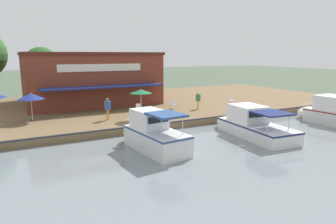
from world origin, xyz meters
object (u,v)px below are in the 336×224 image
(patio_umbrella_near_quay_edge, at_px, (31,96))
(cafe_chair_beside_entrance, at_px, (138,108))
(motorboat_distant_upstream, at_px, (151,134))
(cafe_chair_mid_patio, at_px, (230,100))
(cafe_chair_back_row_seat, at_px, (173,104))
(waterfront_restaurant, at_px, (90,78))
(person_near_entrance, at_px, (198,98))
(patio_umbrella_far_corner, at_px, (141,92))
(motorboat_fourth_along, at_px, (250,124))
(person_mid_patio, at_px, (108,106))
(tree_upstream_bank, at_px, (40,65))

(patio_umbrella_near_quay_edge, bearing_deg, cafe_chair_beside_entrance, 84.97)
(motorboat_distant_upstream, bearing_deg, cafe_chair_mid_patio, 122.92)
(cafe_chair_back_row_seat, relative_size, motorboat_distant_upstream, 0.15)
(waterfront_restaurant, bearing_deg, motorboat_distant_upstream, -1.23)
(person_near_entrance, relative_size, motorboat_distant_upstream, 0.29)
(cafe_chair_beside_entrance, bearing_deg, motorboat_distant_upstream, -17.21)
(cafe_chair_beside_entrance, distance_m, cafe_chair_mid_patio, 10.82)
(motorboat_distant_upstream, bearing_deg, patio_umbrella_far_corner, 162.75)
(waterfront_restaurant, distance_m, cafe_chair_back_row_seat, 10.31)
(patio_umbrella_near_quay_edge, distance_m, motorboat_fourth_along, 17.27)
(patio_umbrella_far_corner, bearing_deg, cafe_chair_back_row_seat, 122.63)
(patio_umbrella_far_corner, height_order, cafe_chair_beside_entrance, patio_umbrella_far_corner)
(person_mid_patio, bearing_deg, cafe_chair_back_row_seat, 105.45)
(cafe_chair_back_row_seat, distance_m, tree_upstream_bank, 17.16)
(tree_upstream_bank, bearing_deg, cafe_chair_beside_entrance, 27.52)
(cafe_chair_mid_patio, relative_size, tree_upstream_bank, 0.14)
(cafe_chair_back_row_seat, bearing_deg, waterfront_restaurant, -141.63)
(cafe_chair_beside_entrance, distance_m, person_near_entrance, 6.13)
(person_mid_patio, bearing_deg, motorboat_distant_upstream, 5.22)
(patio_umbrella_far_corner, xyz_separation_m, tree_upstream_bank, (-15.84, -6.11, 1.77))
(cafe_chair_beside_entrance, bearing_deg, cafe_chair_back_row_seat, 96.23)
(patio_umbrella_near_quay_edge, xyz_separation_m, cafe_chair_beside_entrance, (0.78, 8.90, -1.56))
(cafe_chair_back_row_seat, distance_m, person_mid_patio, 7.55)
(cafe_chair_back_row_seat, bearing_deg, motorboat_distant_upstream, -35.82)
(cafe_chair_beside_entrance, distance_m, motorboat_fourth_along, 10.45)
(patio_umbrella_far_corner, relative_size, tree_upstream_bank, 0.41)
(cafe_chair_mid_patio, xyz_separation_m, tree_upstream_bank, (-13.22, -17.73, 3.61))
(patio_umbrella_far_corner, xyz_separation_m, motorboat_distant_upstream, (6.14, -1.91, -1.90))
(waterfront_restaurant, relative_size, cafe_chair_beside_entrance, 16.27)
(person_mid_patio, height_order, motorboat_fourth_along, person_mid_patio)
(cafe_chair_mid_patio, bearing_deg, cafe_chair_back_row_seat, -93.20)
(motorboat_distant_upstream, distance_m, motorboat_fourth_along, 7.87)
(patio_umbrella_near_quay_edge, xyz_separation_m, person_mid_patio, (2.36, 5.55, -0.88))
(person_mid_patio, bearing_deg, motorboat_fourth_along, 48.59)
(motorboat_fourth_along, bearing_deg, cafe_chair_back_row_seat, -172.48)
(waterfront_restaurant, bearing_deg, cafe_chair_beside_entrance, 15.71)
(patio_umbrella_far_corner, height_order, tree_upstream_bank, tree_upstream_bank)
(person_mid_patio, distance_m, motorboat_fourth_along, 11.38)
(patio_umbrella_near_quay_edge, bearing_deg, tree_upstream_bank, 170.92)
(tree_upstream_bank, bearing_deg, cafe_chair_back_row_seat, 40.10)
(person_mid_patio, height_order, motorboat_distant_upstream, motorboat_distant_upstream)
(patio_umbrella_near_quay_edge, xyz_separation_m, person_near_entrance, (1.59, 14.95, -0.99))
(person_mid_patio, relative_size, tree_upstream_bank, 0.29)
(patio_umbrella_near_quay_edge, bearing_deg, person_near_entrance, 83.91)
(cafe_chair_back_row_seat, xyz_separation_m, cafe_chair_mid_patio, (0.39, 6.92, 0.00))
(motorboat_fourth_along, bearing_deg, person_near_entrance, 173.86)
(waterfront_restaurant, bearing_deg, person_near_entrance, 42.61)
(cafe_chair_beside_entrance, relative_size, motorboat_distant_upstream, 0.15)
(cafe_chair_back_row_seat, height_order, person_mid_patio, person_mid_patio)
(person_near_entrance, relative_size, motorboat_fourth_along, 0.22)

